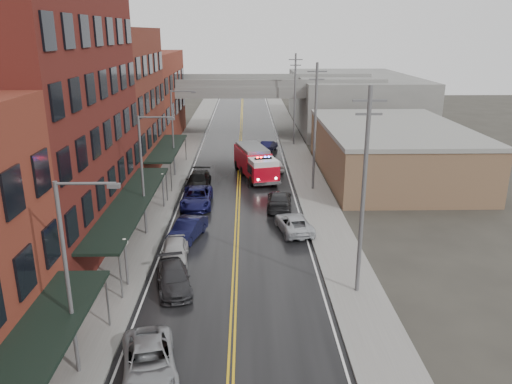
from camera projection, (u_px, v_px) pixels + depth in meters
name	position (u px, v px, depth m)	size (l,w,h in m)	color
road	(238.00, 207.00, 43.44)	(11.00, 160.00, 0.02)	black
sidewalk_left	(154.00, 207.00, 43.28)	(3.00, 160.00, 0.15)	slate
sidewalk_right	(321.00, 206.00, 43.56)	(3.00, 160.00, 0.15)	slate
curb_left	(173.00, 207.00, 43.31)	(0.30, 160.00, 0.15)	gray
curb_right	(302.00, 206.00, 43.53)	(0.30, 160.00, 0.15)	gray
brick_building_b	(39.00, 119.00, 33.76)	(9.00, 20.00, 18.00)	#4F1815
brick_building_c	(108.00, 105.00, 50.88)	(9.00, 15.00, 15.00)	maroon
brick_building_far	(143.00, 98.00, 67.99)	(9.00, 20.00, 12.00)	maroon
tan_building	(391.00, 152.00, 52.51)	(14.00, 22.00, 5.00)	brown
right_far_block	(352.00, 101.00, 80.63)	(18.00, 30.00, 8.00)	slate
awning_0	(15.00, 376.00, 17.64)	(2.60, 16.00, 3.09)	black
awning_1	(132.00, 202.00, 35.72)	(2.60, 18.00, 3.09)	black
awning_2	(168.00, 148.00, 52.37)	(2.60, 13.00, 3.09)	black
globe_lamp_1	(125.00, 251.00, 29.29)	(0.44, 0.44, 3.12)	#59595B
globe_lamp_2	(163.00, 183.00, 42.61)	(0.44, 0.44, 3.12)	#59595B
street_lamp_0	(72.00, 269.00, 20.79)	(2.64, 0.22, 9.00)	#59595B
street_lamp_1	(145.00, 169.00, 36.02)	(2.64, 0.22, 9.00)	#59595B
street_lamp_2	(175.00, 128.00, 51.24)	(2.64, 0.22, 9.00)	#59595B
utility_pole_0	(364.00, 190.00, 27.38)	(1.80, 0.24, 12.00)	#59595B
utility_pole_1	(315.00, 125.00, 46.41)	(1.80, 0.24, 12.00)	#59595B
utility_pole_2	(295.00, 98.00, 65.44)	(1.80, 0.24, 12.00)	#59595B
overpass	(241.00, 94.00, 72.06)	(40.00, 10.00, 7.50)	slate
fire_truck	(256.00, 162.00, 51.95)	(4.96, 8.85, 3.08)	red
parked_car_left_2	(149.00, 361.00, 22.06)	(2.32, 5.03, 1.40)	#929599
parked_car_left_3	(173.00, 278.00, 29.56)	(1.90, 4.67, 1.36)	#2B2B2D
parked_car_left_4	(175.00, 251.00, 33.13)	(1.71, 4.26, 1.45)	#B3B3B3
parked_car_left_5	(188.00, 229.00, 36.67)	(1.59, 4.55, 1.50)	black
parked_car_left_6	(197.00, 197.00, 43.61)	(2.62, 5.68, 1.58)	#131348
parked_car_left_7	(198.00, 181.00, 48.62)	(2.15, 5.30, 1.54)	black
parked_car_right_0	(294.00, 223.00, 38.03)	(2.24, 4.85, 1.35)	#B5B9BE
parked_car_right_1	(279.00, 200.00, 43.09)	(2.11, 5.19, 1.51)	black
parked_car_right_2	(274.00, 164.00, 54.89)	(1.63, 4.04, 1.38)	white
parked_car_right_3	(268.00, 146.00, 63.89)	(1.43, 4.11, 1.35)	black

